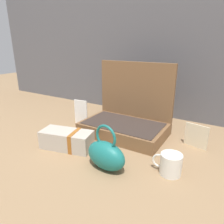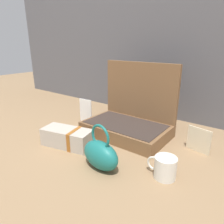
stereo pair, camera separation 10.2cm
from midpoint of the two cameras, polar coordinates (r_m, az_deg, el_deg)
The scene contains 8 objects.
ground_plane at distance 1.11m, azimuth -1.92°, elevation -8.71°, with size 6.00×6.00×0.00m, color #8C6D4C.
back_wall at distance 1.51m, azimuth 11.17°, elevation 25.57°, with size 3.20×0.06×1.40m, color #56565B.
open_suitcase at distance 1.20m, azimuth 1.81°, elevation -1.75°, with size 0.47×0.30×0.41m.
teal_pouch_handbag at distance 0.87m, azimuth -5.14°, elevation -11.90°, with size 0.20×0.12×0.20m.
cream_toiletry_bag at distance 1.08m, azimuth -15.09°, elevation -7.55°, with size 0.28×0.17×0.10m.
coffee_mug at distance 0.87m, azimuth 12.73°, elevation -14.13°, with size 0.12×0.09×0.09m.
info_card_left at distance 1.32m, azimuth -10.90°, elevation -0.35°, with size 0.09×0.01×0.17m, color white.
poster_card_right at distance 1.11m, azimuth 20.11°, elevation -6.40°, with size 0.12×0.01×0.12m, color beige.
Camera 1 is at (0.50, -0.85, 0.51)m, focal length 32.62 mm.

